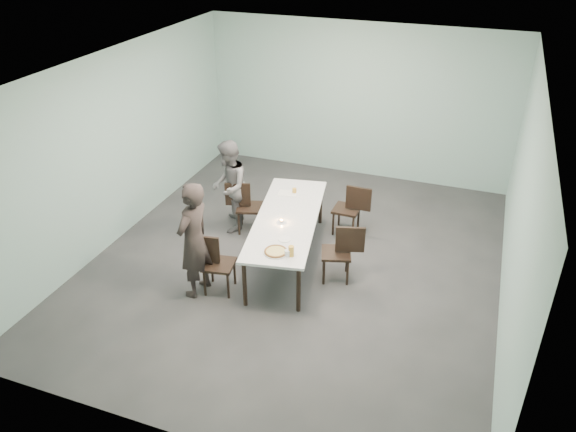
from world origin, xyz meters
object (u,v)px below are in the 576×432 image
(diner_far, at_px, (229,186))
(side_plate, at_px, (285,239))
(pizza, at_px, (276,252))
(chair_far_left, at_px, (245,203))
(chair_far_right, at_px, (351,206))
(beer_glass, at_px, (291,251))
(amber_tumbler, at_px, (294,191))
(chair_near_right, at_px, (342,249))
(diner_near, at_px, (194,240))
(tealight, at_px, (281,221))
(table, at_px, (287,220))
(chair_near_left, at_px, (213,260))
(water_tumbler, at_px, (287,253))

(diner_far, height_order, side_plate, diner_far)
(diner_far, relative_size, side_plate, 8.66)
(diner_far, height_order, pizza, diner_far)
(chair_far_left, xyz_separation_m, chair_far_right, (1.69, 0.51, 0.00))
(beer_glass, distance_m, amber_tumbler, 1.86)
(amber_tumbler, bearing_deg, chair_near_right, -42.49)
(pizza, xyz_separation_m, side_plate, (-0.01, 0.36, -0.01))
(chair_far_right, relative_size, diner_near, 0.51)
(tealight, bearing_deg, diner_far, 147.62)
(table, relative_size, amber_tumbler, 33.99)
(table, bearing_deg, beer_glass, -66.66)
(chair_near_right, xyz_separation_m, beer_glass, (-0.50, -0.77, 0.32))
(diner_far, distance_m, amber_tumbler, 1.09)
(chair_far_right, height_order, amber_tumbler, chair_far_right)
(diner_near, relative_size, tealight, 30.48)
(chair_near_left, bearing_deg, diner_far, 98.07)
(tealight, height_order, amber_tumbler, amber_tumbler)
(water_tumbler, bearing_deg, amber_tumbler, 106.79)
(table, relative_size, chair_near_right, 3.13)
(diner_near, xyz_separation_m, amber_tumbler, (0.74, 2.00, -0.06))
(pizza, distance_m, tealight, 0.82)
(chair_near_left, bearing_deg, beer_glass, -3.69)
(pizza, distance_m, amber_tumbler, 1.80)
(chair_near_right, xyz_separation_m, chair_far_right, (-0.20, 1.31, 0.00))
(diner_far, bearing_deg, tealight, 38.05)
(chair_near_right, height_order, beer_glass, beer_glass)
(tealight, bearing_deg, table, 83.39)
(water_tumbler, height_order, tealight, water_tumbler)
(chair_far_right, relative_size, tealight, 15.54)
(chair_near_left, bearing_deg, amber_tumbler, 64.48)
(diner_far, relative_size, tealight, 27.82)
(table, relative_size, diner_near, 1.59)
(diner_near, distance_m, amber_tumbler, 2.14)
(side_plate, distance_m, tealight, 0.48)
(diner_far, height_order, water_tumbler, diner_far)
(chair_far_left, height_order, beer_glass, beer_glass)
(diner_far, relative_size, amber_tumbler, 19.48)
(beer_glass, bearing_deg, chair_far_left, 131.45)
(table, relative_size, pizza, 8.00)
(beer_glass, bearing_deg, chair_near_right, 56.99)
(pizza, relative_size, tealight, 6.07)
(chair_near_right, xyz_separation_m, diner_near, (-1.82, -1.01, 0.35))
(tealight, bearing_deg, amber_tumbler, 98.45)
(table, distance_m, beer_glass, 1.06)
(beer_glass, relative_size, amber_tumbler, 1.88)
(diner_near, distance_m, beer_glass, 1.35)
(pizza, xyz_separation_m, tealight, (-0.22, 0.79, 0.00))
(chair_far_left, height_order, diner_near, diner_near)
(pizza, bearing_deg, chair_near_left, -172.66)
(chair_far_right, distance_m, tealight, 1.52)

